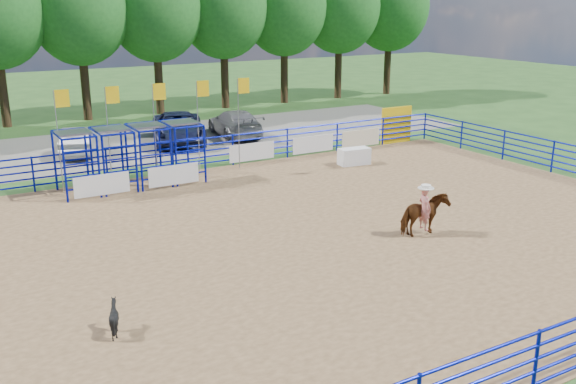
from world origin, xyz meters
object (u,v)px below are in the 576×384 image
Objects in this scene: car_b at (79,140)px; car_c at (178,128)px; car_d at (235,123)px; horse_and_rider at (424,211)px; announcer_table at (354,156)px; calf at (114,318)px.

car_c is at bearing -160.46° from car_b.
car_c is 3.51m from car_d.
car_b is at bearing 111.68° from horse_and_rider.
car_c reaches higher than announcer_table.
car_d reaches higher than announcer_table.
car_c is (-1.77, 18.00, -0.05)m from horse_and_rider.
horse_and_rider is 10.87m from calf.
car_c is (9.00, 19.41, 0.42)m from calf.
car_d is (8.88, 0.13, 0.05)m from car_b.
car_b is 8.88m from car_d.
car_c reaches higher than car_d.
car_b is at bearing 8.79° from car_d.
car_d is (1.73, 18.11, -0.11)m from horse_and_rider.
calf is at bearing -97.19° from car_c.
calf is (-10.77, -1.41, -0.46)m from horse_and_rider.
horse_and_rider is 0.47× the size of car_d.
car_b reaches higher than announcer_table.
car_b reaches higher than calf.
car_d is (3.50, 0.11, -0.06)m from car_c.
announcer_table is at bearing 159.90° from car_b.
horse_and_rider reaches higher than car_c.
calf is 0.18× the size of car_b.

